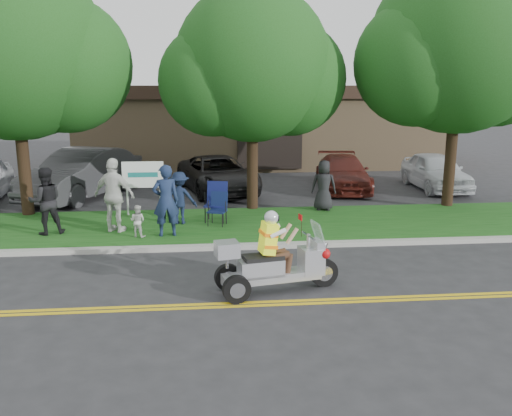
{
  "coord_description": "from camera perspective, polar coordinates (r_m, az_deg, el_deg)",
  "views": [
    {
      "loc": [
        -1.03,
        -9.94,
        4.0
      ],
      "look_at": [
        0.12,
        2.0,
        1.28
      ],
      "focal_mm": 38.0,
      "sensor_mm": 36.0,
      "label": 1
    }
  ],
  "objects": [
    {
      "name": "curb",
      "position": [
        13.61,
        -0.92,
        -4.05
      ],
      "size": [
        60.0,
        0.25,
        0.12
      ],
      "primitive_type": "cube",
      "color": "#A8A89E",
      "rests_on": "ground"
    },
    {
      "name": "spectator_chair_b",
      "position": [
        17.31,
        7.15,
        2.39
      ],
      "size": [
        0.89,
        0.69,
        1.61
      ],
      "primitive_type": "imported",
      "rotation": [
        0.0,
        0.0,
        2.89
      ],
      "color": "black",
      "rests_on": "grass_verge"
    },
    {
      "name": "tree_mid",
      "position": [
        17.25,
        -0.23,
        14.22
      ],
      "size": [
        5.88,
        4.8,
        7.05
      ],
      "color": "#332114",
      "rests_on": "ground"
    },
    {
      "name": "commercial_building",
      "position": [
        29.14,
        0.49,
        8.86
      ],
      "size": [
        18.0,
        8.2,
        4.0
      ],
      "color": "#9E7F5B",
      "rests_on": "ground"
    },
    {
      "name": "spectator_adult_right",
      "position": [
        15.06,
        -14.68,
        1.3
      ],
      "size": [
        1.28,
        0.9,
        2.02
      ],
      "primitive_type": "imported",
      "rotation": [
        0.0,
        0.0,
        2.76
      ],
      "color": "silver",
      "rests_on": "grass_verge"
    },
    {
      "name": "lawn_chair_b",
      "position": [
        15.9,
        -4.18,
        0.95
      ],
      "size": [
        0.73,
        0.75,
        1.15
      ],
      "rotation": [
        0.0,
        0.0,
        -0.23
      ],
      "color": "black",
      "rests_on": "grass_verge"
    },
    {
      "name": "parked_car_left",
      "position": [
        20.57,
        -17.83,
        3.45
      ],
      "size": [
        3.88,
        5.68,
        1.77
      ],
      "primitive_type": "imported",
      "rotation": [
        0.0,
        0.0,
        -0.41
      ],
      "color": "#2D2D30",
      "rests_on": "ground"
    },
    {
      "name": "lawn_chair_a",
      "position": [
        15.48,
        -4.01,
        0.17
      ],
      "size": [
        0.63,
        0.64,
        0.93
      ],
      "rotation": [
        0.0,
        0.0,
        -0.33
      ],
      "color": "black",
      "rests_on": "grass_verge"
    },
    {
      "name": "tree_left",
      "position": [
        17.83,
        -23.95,
        14.45
      ],
      "size": [
        6.62,
        5.4,
        7.78
      ],
      "color": "#332114",
      "rests_on": "ground"
    },
    {
      "name": "centerline_far",
      "position": [
        10.38,
        0.65,
        -9.86
      ],
      "size": [
        60.0,
        0.1,
        0.01
      ],
      "primitive_type": "cube",
      "color": "gold",
      "rests_on": "ground"
    },
    {
      "name": "grass_verge",
      "position": [
        15.68,
        -1.55,
        -1.8
      ],
      "size": [
        60.0,
        4.0,
        0.1
      ],
      "primitive_type": "cube",
      "color": "#144813",
      "rests_on": "ground"
    },
    {
      "name": "spectator_adult_left",
      "position": [
        14.38,
        -9.47,
        0.79
      ],
      "size": [
        0.76,
        0.57,
        1.9
      ],
      "primitive_type": "imported",
      "rotation": [
        0.0,
        0.0,
        3.32
      ],
      "color": "#192746",
      "rests_on": "grass_verge"
    },
    {
      "name": "spectator_adult_mid",
      "position": [
        15.41,
        -21.27,
        0.68
      ],
      "size": [
        1.05,
        0.93,
        1.8
      ],
      "primitive_type": "imported",
      "rotation": [
        0.0,
        0.0,
        3.48
      ],
      "color": "black",
      "rests_on": "grass_verge"
    },
    {
      "name": "parked_car_far_right",
      "position": [
        22.41,
        18.38,
        3.71
      ],
      "size": [
        1.83,
        4.28,
        1.44
      ],
      "primitive_type": "imported",
      "rotation": [
        0.0,
        0.0,
        -0.03
      ],
      "color": "silver",
      "rests_on": "ground"
    },
    {
      "name": "ground",
      "position": [
        10.76,
        0.4,
        -9.04
      ],
      "size": [
        120.0,
        120.0,
        0.0
      ],
      "primitive_type": "plane",
      "color": "#28282B",
      "rests_on": "ground"
    },
    {
      "name": "tree_right",
      "position": [
        18.83,
        20.71,
        15.11
      ],
      "size": [
        6.86,
        5.6,
        8.07
      ],
      "color": "#332114",
      "rests_on": "ground"
    },
    {
      "name": "business_sign",
      "position": [
        16.87,
        -11.8,
        3.15
      ],
      "size": [
        1.25,
        0.06,
        1.75
      ],
      "color": "silver",
      "rests_on": "ground"
    },
    {
      "name": "trike_scooter",
      "position": [
        10.68,
        1.77,
        -5.91
      ],
      "size": [
        2.53,
        1.05,
        1.66
      ],
      "rotation": [
        0.0,
        0.0,
        0.19
      ],
      "color": "black",
      "rests_on": "ground"
    },
    {
      "name": "parked_car_right",
      "position": [
        21.56,
        9.13,
        3.68
      ],
      "size": [
        2.32,
        4.68,
        1.31
      ],
      "primitive_type": "imported",
      "rotation": [
        0.0,
        0.0,
        -0.11
      ],
      "color": "#501912",
      "rests_on": "ground"
    },
    {
      "name": "parked_car_mid",
      "position": [
        20.71,
        -4.04,
        3.54
      ],
      "size": [
        3.44,
        5.35,
        1.37
      ],
      "primitive_type": "imported",
      "rotation": [
        0.0,
        0.0,
        0.25
      ],
      "color": "black",
      "rests_on": "ground"
    },
    {
      "name": "centerline_near",
      "position": [
        10.23,
        0.74,
        -10.21
      ],
      "size": [
        60.0,
        0.1,
        0.01
      ],
      "primitive_type": "cube",
      "color": "gold",
      "rests_on": "ground"
    },
    {
      "name": "child_right",
      "position": [
        14.53,
        -12.36,
        -1.34
      ],
      "size": [
        0.51,
        0.46,
        0.85
      ],
      "primitive_type": "imported",
      "rotation": [
        0.0,
        0.0,
        2.75
      ],
      "color": "beige",
      "rests_on": "grass_verge"
    },
    {
      "name": "spectator_chair_a",
      "position": [
        15.65,
        -8.04,
        1.06
      ],
      "size": [
        1.04,
        0.68,
        1.51
      ],
      "primitive_type": "imported",
      "rotation": [
        0.0,
        0.0,
        3.02
      ],
      "color": "#141E37",
      "rests_on": "grass_verge"
    }
  ]
}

